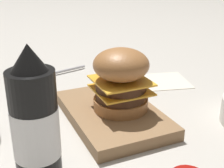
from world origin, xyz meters
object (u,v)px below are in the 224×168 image
(ketchup_bottle, at_px, (35,126))
(serving_board, at_px, (112,114))
(burger, at_px, (120,79))
(spoon, at_px, (39,76))

(ketchup_bottle, bearing_deg, serving_board, -52.79)
(burger, bearing_deg, spoon, 19.17)
(spoon, bearing_deg, ketchup_bottle, 64.79)
(burger, height_order, ketchup_bottle, ketchup_bottle)
(serving_board, relative_size, spoon, 1.34)
(serving_board, height_order, burger, burger)
(serving_board, height_order, ketchup_bottle, ketchup_bottle)
(burger, bearing_deg, ketchup_bottle, 123.84)
(serving_board, bearing_deg, ketchup_bottle, 127.21)
(serving_board, relative_size, burger, 2.09)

